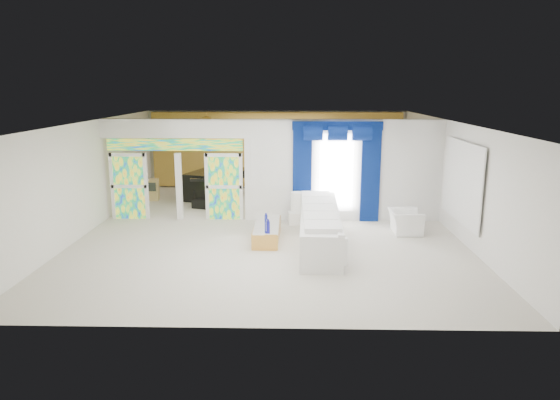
{
  "coord_description": "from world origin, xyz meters",
  "views": [
    {
      "loc": [
        0.59,
        -13.66,
        3.93
      ],
      "look_at": [
        0.3,
        -1.2,
        1.1
      ],
      "focal_mm": 32.25,
      "sensor_mm": 36.0,
      "label": 1
    }
  ],
  "objects_px": {
    "console_table": "(307,218)",
    "armchair": "(405,222)",
    "coffee_table": "(267,232)",
    "white_sofa": "(320,228)",
    "grand_piano": "(213,185)"
  },
  "relations": [
    {
      "from": "console_table",
      "to": "armchair",
      "type": "relative_size",
      "value": 1.13
    },
    {
      "from": "coffee_table",
      "to": "armchair",
      "type": "height_order",
      "value": "armchair"
    },
    {
      "from": "console_table",
      "to": "armchair",
      "type": "height_order",
      "value": "armchair"
    },
    {
      "from": "console_table",
      "to": "grand_piano",
      "type": "distance_m",
      "value": 4.74
    },
    {
      "from": "white_sofa",
      "to": "armchair",
      "type": "xyz_separation_m",
      "value": [
        2.4,
        1.03,
        -0.11
      ]
    },
    {
      "from": "console_table",
      "to": "armchair",
      "type": "xyz_separation_m",
      "value": [
        2.65,
        -0.83,
        0.13
      ]
    },
    {
      "from": "armchair",
      "to": "grand_piano",
      "type": "relative_size",
      "value": 0.5
    },
    {
      "from": "white_sofa",
      "to": "grand_piano",
      "type": "distance_m",
      "value": 6.35
    },
    {
      "from": "coffee_table",
      "to": "grand_piano",
      "type": "bearing_deg",
      "value": 113.48
    },
    {
      "from": "armchair",
      "to": "coffee_table",
      "type": "bearing_deg",
      "value": 101.41
    },
    {
      "from": "console_table",
      "to": "grand_piano",
      "type": "height_order",
      "value": "grand_piano"
    },
    {
      "from": "coffee_table",
      "to": "console_table",
      "type": "height_order",
      "value": "coffee_table"
    },
    {
      "from": "coffee_table",
      "to": "console_table",
      "type": "xyz_separation_m",
      "value": [
        1.1,
        1.56,
        -0.03
      ]
    },
    {
      "from": "white_sofa",
      "to": "grand_piano",
      "type": "bearing_deg",
      "value": 125.38
    },
    {
      "from": "coffee_table",
      "to": "console_table",
      "type": "distance_m",
      "value": 1.91
    }
  ]
}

